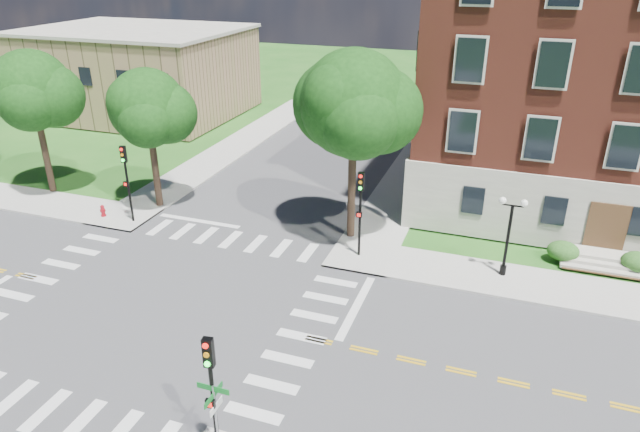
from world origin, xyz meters
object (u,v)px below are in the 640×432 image
(fire_hydrant, at_px, (103,211))
(street_sign_pole, at_px, (215,409))
(twin_lamp_west, at_px, (509,232))
(traffic_signal_ne, at_px, (360,204))
(traffic_signal_nw, at_px, (126,174))
(traffic_signal_se, at_px, (212,385))

(fire_hydrant, bearing_deg, street_sign_pole, -41.91)
(twin_lamp_west, relative_size, street_sign_pole, 1.36)
(traffic_signal_ne, distance_m, traffic_signal_nw, 14.30)
(traffic_signal_se, height_order, street_sign_pole, traffic_signal_se)
(traffic_signal_ne, relative_size, street_sign_pole, 1.55)
(traffic_signal_nw, distance_m, street_sign_pole, 20.03)
(twin_lamp_west, bearing_deg, street_sign_pole, -117.39)
(traffic_signal_se, distance_m, street_sign_pole, 0.88)
(traffic_signal_se, bearing_deg, traffic_signal_nw, 133.78)
(street_sign_pole, distance_m, fire_hydrant, 21.65)
(traffic_signal_se, distance_m, traffic_signal_nw, 19.93)
(traffic_signal_nw, xyz_separation_m, fire_hydrant, (-2.19, -0.03, -2.72))
(street_sign_pole, xyz_separation_m, fire_hydrant, (-16.05, 14.41, -1.84))
(traffic_signal_ne, distance_m, fire_hydrant, 16.71)
(fire_hydrant, bearing_deg, traffic_signal_se, -41.96)
(traffic_signal_se, height_order, twin_lamp_west, traffic_signal_se)
(traffic_signal_ne, xyz_separation_m, twin_lamp_west, (7.52, 0.49, -0.66))
(traffic_signal_se, relative_size, fire_hydrant, 6.40)
(traffic_signal_ne, relative_size, fire_hydrant, 6.40)
(traffic_signal_nw, distance_m, twin_lamp_west, 21.85)
(street_sign_pole, bearing_deg, traffic_signal_nw, 133.85)
(traffic_signal_ne, bearing_deg, traffic_signal_nw, -178.27)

